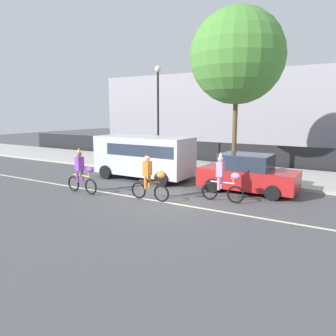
% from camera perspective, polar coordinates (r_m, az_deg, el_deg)
% --- Properties ---
extents(ground_plane, '(80.00, 80.00, 0.00)m').
position_cam_1_polar(ground_plane, '(13.06, 0.32, -5.42)').
color(ground_plane, '#4C4C4F').
extents(road_centre_line, '(36.00, 0.14, 0.01)m').
position_cam_1_polar(road_centre_line, '(12.65, -0.85, -5.91)').
color(road_centre_line, beige).
rests_on(road_centre_line, ground).
extents(sidewalk_curb, '(60.00, 5.00, 0.15)m').
position_cam_1_polar(sidewalk_curb, '(18.79, 10.53, -0.62)').
color(sidewalk_curb, '#ADAAA3').
rests_on(sidewalk_curb, ground).
extents(fence_line, '(40.00, 0.08, 1.40)m').
position_cam_1_polar(fence_line, '(21.40, 13.33, 2.25)').
color(fence_line, black).
rests_on(fence_line, ground).
extents(building_backdrop, '(28.00, 8.00, 6.57)m').
position_cam_1_polar(building_backdrop, '(29.83, 16.42, 9.18)').
color(building_backdrop, '#99939E').
rests_on(building_backdrop, ground).
extents(parade_cyclist_purple, '(1.72, 0.50, 1.92)m').
position_cam_1_polar(parade_cyclist_purple, '(14.32, -14.79, -0.93)').
color(parade_cyclist_purple, black).
rests_on(parade_cyclist_purple, ground).
extents(parade_cyclist_orange, '(1.72, 0.50, 1.92)m').
position_cam_1_polar(parade_cyclist_orange, '(12.72, -3.16, -1.96)').
color(parade_cyclist_orange, black).
rests_on(parade_cyclist_orange, ground).
extents(parade_cyclist_pink, '(1.72, 0.50, 1.92)m').
position_cam_1_polar(parade_cyclist_pink, '(12.70, 9.55, -2.09)').
color(parade_cyclist_pink, black).
rests_on(parade_cyclist_pink, ground).
extents(parked_van_silver, '(5.00, 2.22, 2.18)m').
position_cam_1_polar(parked_van_silver, '(16.68, -4.03, 2.40)').
color(parked_van_silver, silver).
rests_on(parked_van_silver, ground).
extents(parked_car_red, '(4.10, 1.92, 1.64)m').
position_cam_1_polar(parked_car_red, '(14.44, 13.63, -1.04)').
color(parked_car_red, '#AD1E1E').
rests_on(parked_car_red, ground).
extents(street_lamp_post, '(0.36, 0.36, 5.86)m').
position_cam_1_polar(street_lamp_post, '(19.48, -1.75, 11.47)').
color(street_lamp_post, black).
rests_on(street_lamp_post, sidewalk_curb).
extents(street_tree_near_lamp, '(4.77, 4.77, 8.40)m').
position_cam_1_polar(street_tree_near_lamp, '(17.71, 11.96, 18.47)').
color(street_tree_near_lamp, brown).
rests_on(street_tree_near_lamp, sidewalk_curb).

